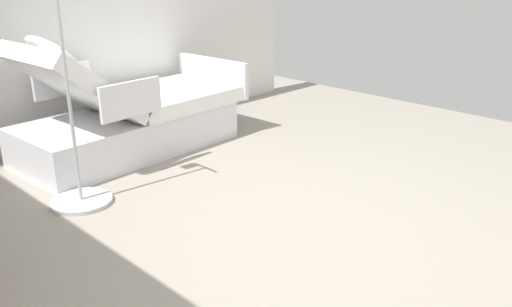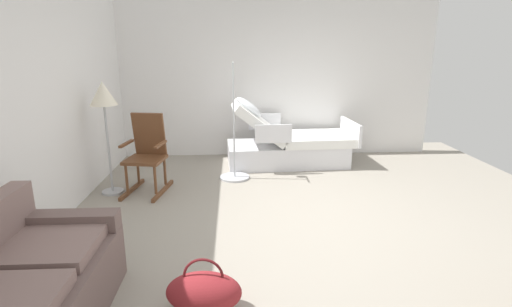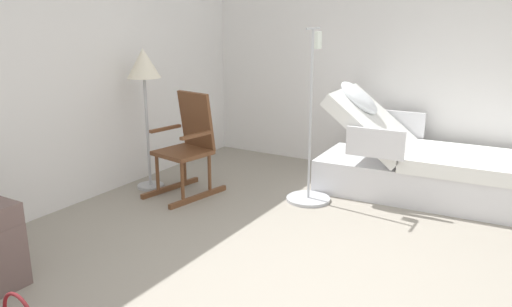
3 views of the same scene
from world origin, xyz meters
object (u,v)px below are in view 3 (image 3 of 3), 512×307
Objects in this scene: floor_lamp at (144,73)px; rocking_chair at (188,146)px; iv_pole at (309,176)px; hospital_bed at (417,166)px.

rocking_chair is at bearing -80.17° from floor_lamp.
rocking_chair is 0.62× the size of iv_pole.
floor_lamp reaches higher than hospital_bed.
hospital_bed is 1.13m from iv_pole.
iv_pole reaches higher than hospital_bed.
hospital_bed is 1.42× the size of floor_lamp.
rocking_chair is at bearing 110.54° from iv_pole.
iv_pole is at bearing 128.15° from hospital_bed.
iv_pole reaches higher than rocking_chair.
hospital_bed is 1.25× the size of iv_pole.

